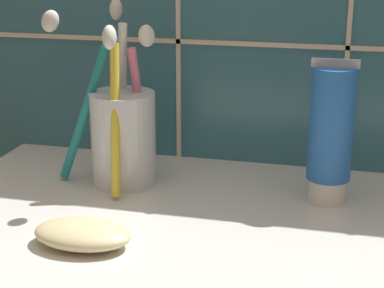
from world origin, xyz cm
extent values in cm
cube|color=silver|center=(0.00, 0.00, 1.00)|extent=(72.99, 39.26, 2.00)
cube|color=beige|center=(0.00, 19.03, 15.48)|extent=(82.99, 0.24, 0.50)
cube|color=beige|center=(1.82, 19.03, 20.37)|extent=(0.50, 0.24, 40.75)
cylinder|color=silver|center=(-19.83, 9.82, 6.79)|extent=(6.68, 6.68, 9.59)
cylinder|color=pink|center=(-18.23, 10.66, 9.23)|extent=(2.43, 2.25, 13.76)
ellipsoid|color=white|center=(-17.56, 11.23, 17.16)|extent=(2.31, 2.24, 2.37)
cylinder|color=white|center=(-20.59, 11.93, 10.37)|extent=(2.80, 3.80, 16.11)
ellipsoid|color=white|center=(-21.48, 13.40, 19.42)|extent=(2.19, 2.44, 2.48)
cylinder|color=teal|center=(-23.53, 9.37, 10.00)|extent=(6.39, 2.24, 15.51)
ellipsoid|color=white|center=(-26.58, 8.69, 18.64)|extent=(2.56, 1.77, 2.64)
cylinder|color=yellow|center=(-19.45, 6.71, 9.61)|extent=(1.93, 4.41, 14.64)
ellipsoid|color=white|center=(-18.97, 4.79, 17.90)|extent=(1.79, 2.41, 2.53)
cylinder|color=white|center=(0.89, 9.82, 3.18)|extent=(3.54, 3.54, 2.36)
cylinder|color=blue|center=(0.89, 9.82, 9.75)|extent=(4.17, 4.17, 10.77)
cube|color=silver|center=(0.89, 9.82, 15.53)|extent=(4.38, 0.36, 0.80)
ellipsoid|color=beige|center=(-18.31, -4.74, 3.03)|extent=(8.37, 5.17, 2.06)
camera|label=1|loc=(2.11, -49.31, 26.48)|focal=60.00mm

